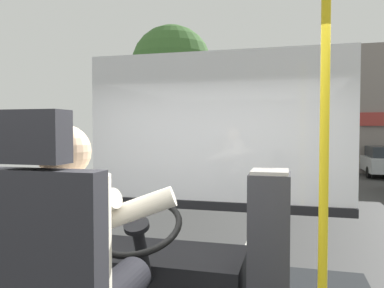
# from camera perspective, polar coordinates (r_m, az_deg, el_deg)

# --- Properties ---
(ground) EXTENTS (18.00, 44.00, 0.06)m
(ground) POSITION_cam_1_polar(r_m,az_deg,el_deg) (10.83, 10.87, -8.67)
(ground) COLOR #3A3A3A
(bus_driver) EXTENTS (0.74, 0.60, 0.81)m
(bus_driver) POSITION_cam_1_polar(r_m,az_deg,el_deg) (1.63, -17.42, -15.93)
(bus_driver) COLOR black
(bus_driver) RESTS_ON driver_seat
(steering_console) EXTENTS (1.10, 0.96, 0.80)m
(steering_console) POSITION_cam_1_polar(r_m,az_deg,el_deg) (2.69, -4.64, -19.64)
(steering_console) COLOR black
(steering_console) RESTS_ON bus_floor
(handrail_pole) EXTENTS (0.04, 0.04, 2.09)m
(handrail_pole) POSITION_cam_1_polar(r_m,az_deg,el_deg) (1.88, 19.34, -3.37)
(handrail_pole) COLOR yellow
(handrail_pole) RESTS_ON bus_floor
(fare_box) EXTENTS (0.23, 0.28, 0.99)m
(fare_box) POSITION_cam_1_polar(r_m,az_deg,el_deg) (2.30, 11.62, -16.31)
(fare_box) COLOR #333338
(fare_box) RESTS_ON bus_floor
(windshield_panel) EXTENTS (2.50, 0.08, 1.48)m
(windshield_panel) POSITION_cam_1_polar(r_m,az_deg,el_deg) (3.51, 3.37, -0.67)
(windshield_panel) COLOR silver
(street_tree) EXTENTS (2.89, 2.89, 5.75)m
(street_tree) POSITION_cam_1_polar(r_m,az_deg,el_deg) (13.90, -3.08, 11.62)
(street_tree) COLOR #4C3828
(street_tree) RESTS_ON ground
(parked_car_red) EXTENTS (1.94, 4.41, 1.30)m
(parked_car_red) POSITION_cam_1_polar(r_m,az_deg,el_deg) (24.33, 23.97, -1.12)
(parked_car_red) COLOR maroon
(parked_car_red) RESTS_ON ground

